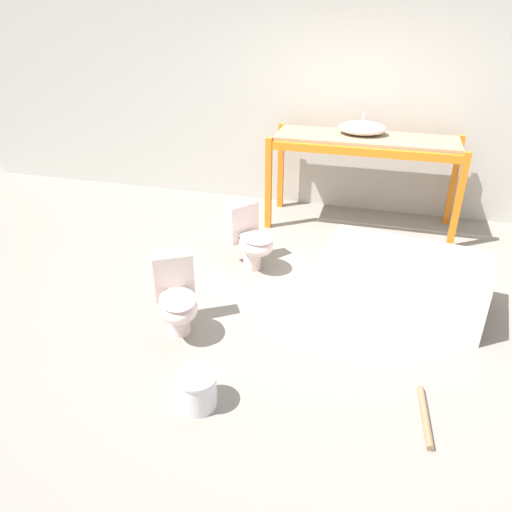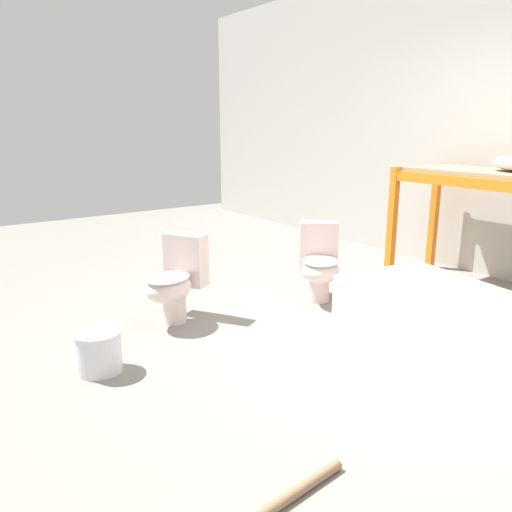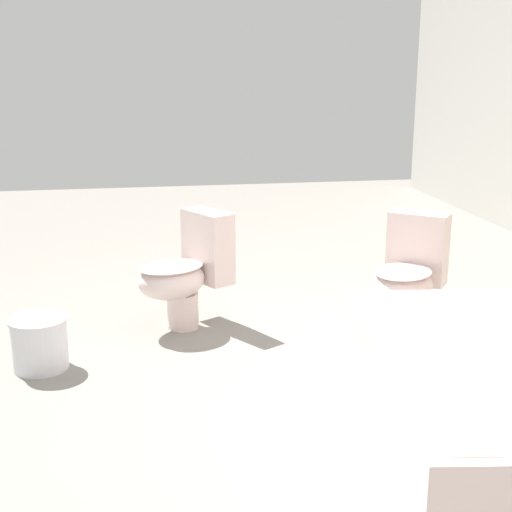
% 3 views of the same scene
% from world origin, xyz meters
% --- Properties ---
extents(ground_plane, '(12.00, 12.00, 0.00)m').
position_xyz_m(ground_plane, '(0.00, 0.00, 0.00)').
color(ground_plane, gray).
extents(bathtub_main, '(1.52, 0.97, 0.53)m').
position_xyz_m(bathtub_main, '(0.77, -0.02, 0.31)').
color(bathtub_main, silver).
rests_on(bathtub_main, ground_plane).
extents(toilet_near, '(0.55, 0.63, 0.67)m').
position_xyz_m(toilet_near, '(-1.07, -0.92, 0.34)').
color(toilet_near, silver).
rests_on(toilet_near, ground_plane).
extents(toilet_far, '(0.62, 0.59, 0.67)m').
position_xyz_m(toilet_far, '(-0.77, 0.32, 0.34)').
color(toilet_far, silver).
rests_on(toilet_far, ground_plane).
extents(bucket_white, '(0.29, 0.29, 0.27)m').
position_xyz_m(bucket_white, '(-0.60, -1.69, 0.14)').
color(bucket_white, silver).
rests_on(bucket_white, ground_plane).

